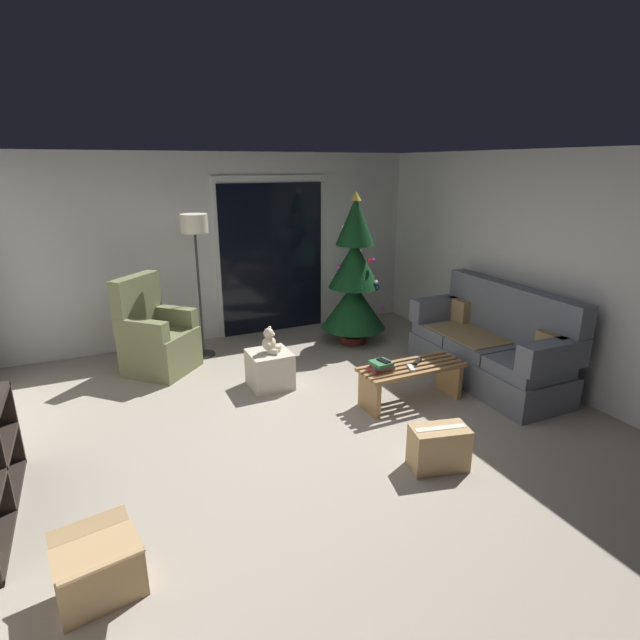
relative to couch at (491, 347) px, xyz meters
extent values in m
plane|color=#9E9384|center=(-2.32, -0.29, -0.40)|extent=(7.00, 7.00, 0.00)
cube|color=silver|center=(-2.32, 2.77, 0.85)|extent=(5.72, 0.12, 2.50)
cube|color=silver|center=(0.54, -0.29, 0.85)|extent=(0.12, 6.00, 2.50)
cube|color=silver|center=(-1.60, 2.70, 0.70)|extent=(1.60, 0.02, 2.20)
cube|color=black|center=(-1.60, 2.68, 0.65)|extent=(1.50, 0.02, 2.10)
cube|color=slate|center=(-0.07, 0.00, -0.23)|extent=(0.80, 1.91, 0.34)
cube|color=slate|center=(-0.10, -0.62, 0.01)|extent=(0.69, 0.61, 0.14)
cube|color=slate|center=(-0.09, 0.00, 0.01)|extent=(0.69, 0.61, 0.14)
cube|color=slate|center=(-0.08, 0.62, 0.01)|extent=(0.69, 0.61, 0.14)
cube|color=slate|center=(0.23, -0.01, 0.38)|extent=(0.24, 1.90, 0.60)
cube|color=slate|center=(-0.08, -0.87, 0.22)|extent=(0.76, 0.21, 0.28)
cube|color=slate|center=(-0.05, 0.87, 0.22)|extent=(0.76, 0.21, 0.28)
cube|color=#997F51|center=(-0.10, 0.25, 0.09)|extent=(0.62, 0.91, 0.02)
cube|color=#997F51|center=(0.08, -0.70, 0.22)|extent=(0.13, 0.32, 0.28)
cube|color=#997F51|center=(0.11, 0.70, 0.22)|extent=(0.13, 0.32, 0.28)
cube|color=#9E7547|center=(-1.13, -0.26, -0.01)|extent=(1.10, 0.05, 0.04)
cube|color=#9E7547|center=(-1.13, -0.18, -0.01)|extent=(1.10, 0.05, 0.04)
cube|color=#9E7547|center=(-1.13, -0.09, -0.01)|extent=(1.10, 0.05, 0.04)
cube|color=#9E7547|center=(-1.13, 0.00, -0.01)|extent=(1.10, 0.05, 0.04)
cube|color=#9E7547|center=(-1.13, 0.09, -0.01)|extent=(1.10, 0.05, 0.04)
cube|color=#9E7547|center=(-1.62, -0.09, -0.21)|extent=(0.05, 0.36, 0.37)
cube|color=#9E7547|center=(-0.64, -0.09, -0.21)|extent=(0.05, 0.36, 0.37)
cube|color=silver|center=(-1.18, -0.15, 0.02)|extent=(0.09, 0.16, 0.02)
cube|color=black|center=(-1.03, -0.05, 0.02)|extent=(0.15, 0.12, 0.02)
cube|color=#A32D28|center=(-1.48, -0.04, 0.02)|extent=(0.22, 0.18, 0.03)
cube|color=#4C4C51|center=(-1.46, -0.06, 0.05)|extent=(0.24, 0.20, 0.04)
cube|color=#337042|center=(-1.48, -0.06, 0.09)|extent=(0.20, 0.20, 0.03)
cube|color=black|center=(-1.45, -0.07, 0.11)|extent=(0.10, 0.16, 0.01)
cylinder|color=#4C1E19|center=(-0.81, 1.73, -0.35)|extent=(0.36, 0.36, 0.10)
cylinder|color=brown|center=(-0.81, 1.73, -0.24)|extent=(0.08, 0.08, 0.12)
cone|color=#0F3819|center=(-0.81, 1.73, 0.13)|extent=(0.86, 0.86, 0.62)
cone|color=#0F3819|center=(-0.81, 1.73, 0.69)|extent=(0.68, 0.68, 0.62)
cone|color=#0F3819|center=(-0.81, 1.73, 1.25)|extent=(0.51, 0.51, 0.62)
sphere|color=white|center=(-0.64, 1.89, 0.82)|extent=(0.06, 0.06, 0.06)
sphere|color=#B233A5|center=(-1.06, 1.68, 0.68)|extent=(0.06, 0.06, 0.06)
sphere|color=blue|center=(-0.80, 1.94, 0.91)|extent=(0.06, 0.06, 0.06)
sphere|color=#B233A5|center=(-0.89, 1.91, 0.98)|extent=(0.06, 0.06, 0.06)
sphere|color=blue|center=(-0.60, 1.48, 0.41)|extent=(0.06, 0.06, 0.06)
sphere|color=#B233A5|center=(-0.58, 1.95, 0.42)|extent=(0.06, 0.06, 0.06)
sphere|color=#B233A5|center=(-0.62, 1.56, 0.75)|extent=(0.06, 0.06, 0.06)
sphere|color=white|center=(-0.61, 1.49, 0.48)|extent=(0.06, 0.06, 0.06)
sphere|color=red|center=(-0.54, 1.85, 0.54)|extent=(0.06, 0.06, 0.06)
sphere|color=#B233A5|center=(-0.47, 1.53, 0.11)|extent=(0.06, 0.06, 0.06)
sphere|color=red|center=(-0.72, 1.50, 0.77)|extent=(0.06, 0.06, 0.06)
sphere|color=white|center=(-0.92, 1.84, 1.16)|extent=(0.06, 0.06, 0.06)
sphere|color=#B233A5|center=(-0.62, 1.84, 0.92)|extent=(0.06, 0.06, 0.06)
cone|color=#EAD14C|center=(-0.81, 1.73, 1.56)|extent=(0.14, 0.14, 0.12)
cube|color=olive|center=(-3.32, 1.82, -0.24)|extent=(0.96, 0.96, 0.31)
cube|color=olive|center=(-3.32, 1.82, 0.00)|extent=(0.96, 0.96, 0.18)
cube|color=olive|center=(-3.51, 2.01, 0.41)|extent=(0.59, 0.60, 0.64)
cube|color=olive|center=(-3.11, 2.01, 0.20)|extent=(0.51, 0.51, 0.22)
cube|color=olive|center=(-3.50, 1.61, 0.20)|extent=(0.51, 0.51, 0.22)
cylinder|color=#2D2D30|center=(-2.77, 2.11, -0.39)|extent=(0.28, 0.28, 0.02)
cylinder|color=#2D2D30|center=(-2.77, 2.11, 0.40)|extent=(0.03, 0.03, 1.55)
cylinder|color=beige|center=(-2.77, 2.11, 1.27)|extent=(0.32, 0.32, 0.22)
cube|color=beige|center=(-2.31, 0.88, -0.20)|extent=(0.44, 0.44, 0.40)
cylinder|color=beige|center=(-2.23, 0.88, 0.03)|extent=(0.13, 0.12, 0.06)
cylinder|color=beige|center=(-2.29, 0.80, 0.03)|extent=(0.13, 0.12, 0.06)
sphere|color=beige|center=(-2.31, 0.88, 0.10)|extent=(0.15, 0.15, 0.15)
sphere|color=beige|center=(-2.31, 0.88, 0.22)|extent=(0.11, 0.11, 0.11)
sphere|color=#F4E5C1|center=(-2.27, 0.85, 0.21)|extent=(0.04, 0.04, 0.04)
sphere|color=beige|center=(-2.28, 0.91, 0.27)|extent=(0.04, 0.04, 0.04)
sphere|color=beige|center=(-2.33, 0.85, 0.27)|extent=(0.04, 0.04, 0.04)
sphere|color=beige|center=(-2.25, 0.92, 0.11)|extent=(0.06, 0.06, 0.06)
sphere|color=beige|center=(-2.34, 0.81, 0.11)|extent=(0.06, 0.06, 0.06)
cube|color=tan|center=(-4.10, -1.34, -0.23)|extent=(0.49, 0.35, 0.34)
cube|color=tan|center=(-4.13, -1.17, -0.04)|extent=(0.44, 0.16, 0.06)
cube|color=tan|center=(-4.07, -1.52, -0.04)|extent=(0.44, 0.16, 0.06)
cube|color=tan|center=(-1.59, -1.14, -0.22)|extent=(0.50, 0.35, 0.36)
cube|color=beige|center=(-1.59, -1.14, -0.04)|extent=(0.42, 0.15, 0.00)
camera|label=1|loc=(-3.90, -3.85, 1.95)|focal=27.58mm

